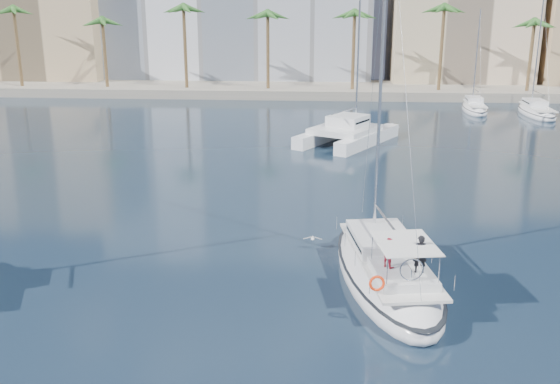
{
  "coord_description": "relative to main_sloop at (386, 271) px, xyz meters",
  "views": [
    {
      "loc": [
        2.62,
        -27.64,
        12.0
      ],
      "look_at": [
        0.42,
        1.5,
        3.23
      ],
      "focal_mm": 40.0,
      "sensor_mm": 36.0,
      "label": 1
    }
  ],
  "objects": [
    {
      "name": "ground",
      "position": [
        -5.43,
        1.56,
        -0.54
      ],
      "size": [
        160.0,
        160.0,
        0.0
      ],
      "primitive_type": "plane",
      "color": "black",
      "rests_on": "ground"
    },
    {
      "name": "quay",
      "position": [
        -5.43,
        62.56,
        0.06
      ],
      "size": [
        120.0,
        14.0,
        1.2
      ],
      "primitive_type": "cube",
      "color": "gray",
      "rests_on": "ground"
    },
    {
      "name": "building_tan_left",
      "position": [
        -47.43,
        70.56,
        10.46
      ],
      "size": [
        22.0,
        14.0,
        22.0
      ],
      "primitive_type": "cube",
      "color": "tan",
      "rests_on": "ground"
    },
    {
      "name": "building_beige",
      "position": [
        16.57,
        71.56,
        9.46
      ],
      "size": [
        20.0,
        14.0,
        20.0
      ],
      "primitive_type": "cube",
      "color": "#CFB395",
      "rests_on": "ground"
    },
    {
      "name": "palm_left",
      "position": [
        -39.43,
        58.56,
        9.74
      ],
      "size": [
        3.6,
        3.6,
        12.3
      ],
      "color": "brown",
      "rests_on": "ground"
    },
    {
      "name": "palm_centre",
      "position": [
        -5.43,
        58.56,
        9.74
      ],
      "size": [
        3.6,
        3.6,
        12.3
      ],
      "color": "brown",
      "rests_on": "ground"
    },
    {
      "name": "main_sloop",
      "position": [
        0.0,
        0.0,
        0.0
      ],
      "size": [
        5.7,
        12.47,
        17.83
      ],
      "rotation": [
        0.0,
        0.0,
        0.16
      ],
      "color": "silver",
      "rests_on": "ground"
    },
    {
      "name": "catamaran",
      "position": [
        -0.94,
        29.85,
        0.57
      ],
      "size": [
        9.88,
        11.95,
        15.76
      ],
      "rotation": [
        0.0,
        0.0,
        -0.51
      ],
      "color": "silver",
      "rests_on": "ground"
    },
    {
      "name": "seagull",
      "position": [
        -3.39,
        3.65,
        0.08
      ],
      "size": [
        0.99,
        0.42,
        0.18
      ],
      "color": "silver",
      "rests_on": "ground"
    },
    {
      "name": "moored_yacht_a",
      "position": [
        14.57,
        48.56,
        -0.54
      ],
      "size": [
        3.37,
        9.52,
        11.9
      ],
      "primitive_type": null,
      "rotation": [
        0.0,
        0.0,
        -0.07
      ],
      "color": "silver",
      "rests_on": "ground"
    },
    {
      "name": "moored_yacht_b",
      "position": [
        21.07,
        46.56,
        -0.54
      ],
      "size": [
        3.32,
        10.83,
        13.72
      ],
      "primitive_type": null,
      "rotation": [
        0.0,
        0.0,
        -0.02
      ],
      "color": "silver",
      "rests_on": "ground"
    }
  ]
}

